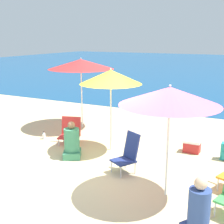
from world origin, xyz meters
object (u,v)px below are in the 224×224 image
Objects in this scene: beach_umbrella_pink at (170,96)px; person_seated_far at (199,212)px; water_bottle at (44,136)px; beach_umbrella_yellow at (111,77)px; beach_chair_red at (70,131)px; beach_umbrella_red at (81,64)px; beach_chair_navy at (128,153)px; person_seated_near at (72,143)px; cooler_box at (192,146)px.

beach_umbrella_pink is 1.89m from person_seated_far.
person_seated_far is 5.35m from water_bottle.
water_bottle is at bearing -177.14° from beach_umbrella_yellow.
beach_chair_red is 4.61m from person_seated_far.
beach_umbrella_yellow is 9.45× the size of water_bottle.
beach_chair_red is at bearing -69.32° from beach_umbrella_red.
beach_umbrella_pink reaches higher than beach_chair_navy.
person_seated_near is at bearing 163.69° from beach_umbrella_pink.
beach_umbrella_yellow is 1.82m from person_seated_near.
beach_umbrella_yellow is at bearing 161.18° from beach_chair_navy.
beach_umbrella_red is at bearing 169.63° from cooler_box.
beach_umbrella_yellow reaches higher than person_seated_near.
beach_umbrella_red is 3.02m from person_seated_near.
water_bottle is at bearing -168.14° from beach_chair_navy.
beach_umbrella_pink is 2.51m from beach_umbrella_yellow.
beach_chair_red is (0.56, -1.48, -1.62)m from beach_umbrella_red.
beach_chair_navy is 3.12m from water_bottle.
beach_umbrella_yellow is 1.97m from beach_chair_navy.
beach_umbrella_yellow is at bearing 2.86° from water_bottle.
beach_umbrella_yellow is 2.24× the size of person_seated_far.
beach_umbrella_yellow reaches higher than beach_chair_navy.
person_seated_near is at bearing 96.40° from person_seated_far.
water_bottle is (-0.31, -1.51, -1.88)m from beach_umbrella_red.
beach_umbrella_red reaches higher than beach_chair_red.
beach_chair_navy is at bearing 82.76° from person_seated_far.
beach_umbrella_pink is 2.39× the size of beach_chair_navy.
person_seated_near is (-2.52, 0.74, -1.46)m from beach_umbrella_pink.
person_seated_far is (4.44, -3.96, -1.59)m from beach_umbrella_red.
beach_chair_red is at bearing 153.75° from beach_umbrella_pink.
person_seated_far is (3.29, -1.69, 0.03)m from person_seated_near.
person_seated_near is 2.20× the size of cooler_box.
beach_chair_red is 2.30m from beach_chair_navy.
water_bottle is at bearing 123.59° from person_seated_near.
beach_umbrella_pink is 3.77m from beach_chair_red.
beach_umbrella_pink is 2.84× the size of beach_chair_red.
person_seated_near is at bearing -27.55° from water_bottle.
beach_umbrella_yellow is 5.14× the size of cooler_box.
person_seated_far is at bearing -51.00° from beach_umbrella_pink.
water_bottle is (-4.75, 2.45, -0.29)m from person_seated_far.
water_bottle is (-0.86, -0.04, -0.26)m from beach_chair_red.
cooler_box is at bearing 91.76° from beach_umbrella_pink.
beach_chair_red is at bearing 90.96° from person_seated_far.
person_seated_far reaches higher than person_seated_near.
beach_chair_navy is 0.96× the size of person_seated_near.
beach_umbrella_pink is 3.00m from person_seated_near.
beach_chair_red is 1.78× the size of cooler_box.
beach_umbrella_red reaches higher than beach_chair_navy.
person_seated_near is (-1.50, 0.15, -0.07)m from beach_chair_navy.
beach_umbrella_yellow reaches higher than person_seated_far.
person_seated_far is 4.22× the size of water_bottle.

